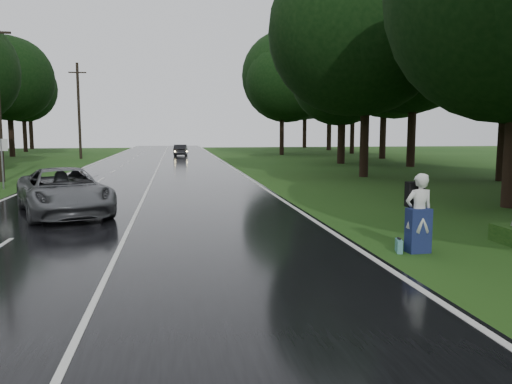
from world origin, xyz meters
TOP-DOWN VIEW (x-y plane):
  - ground at (0.00, 0.00)m, footprint 160.00×160.00m
  - road at (0.00, 20.00)m, footprint 12.00×140.00m
  - lane_center at (0.00, 20.00)m, footprint 0.12×140.00m
  - grey_car at (-2.45, 7.24)m, footprint 4.47×6.33m
  - far_car at (2.00, 48.34)m, footprint 1.68×4.09m
  - hitchhiker at (7.17, 0.24)m, footprint 0.73×0.66m
  - suitcase at (6.72, 0.30)m, footprint 0.24×0.45m
  - utility_pole_mid at (-8.50, 20.00)m, footprint 1.80×0.28m
  - utility_pole_far at (-8.50, 44.69)m, footprint 1.80×0.28m
  - road_sign_b at (-7.20, 16.02)m, footprint 0.61×0.10m
  - tree_left_f at (-17.02, 50.44)m, footprint 10.02×10.02m
  - tree_right_c at (14.10, 6.48)m, footprint 8.45×8.45m
  - tree_right_d at (13.31, 19.84)m, footprint 9.88×9.88m
  - tree_right_e at (16.12, 32.76)m, footprint 8.65×8.65m
  - tree_right_f at (14.38, 50.32)m, footprint 10.35×10.35m

SIDE VIEW (x-z plane):
  - ground at x=0.00m, z-range 0.00..0.00m
  - utility_pole_mid at x=-8.50m, z-range -4.67..4.67m
  - utility_pole_far at x=-8.50m, z-range -4.97..4.97m
  - road_sign_b at x=-7.20m, z-range -1.27..1.27m
  - tree_left_f at x=-17.02m, z-range -7.83..7.83m
  - tree_right_c at x=14.10m, z-range -6.60..6.60m
  - tree_right_d at x=13.31m, z-range -7.72..7.72m
  - tree_right_e at x=16.12m, z-range -6.76..6.76m
  - tree_right_f at x=14.38m, z-range -8.09..8.09m
  - road at x=0.00m, z-range 0.00..0.04m
  - lane_center at x=0.00m, z-range 0.04..0.05m
  - suitcase at x=6.72m, z-range 0.00..0.31m
  - far_car at x=2.00m, z-range 0.04..1.36m
  - grey_car at x=-2.45m, z-range 0.04..1.64m
  - hitchhiker at x=7.17m, z-range -0.07..1.85m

